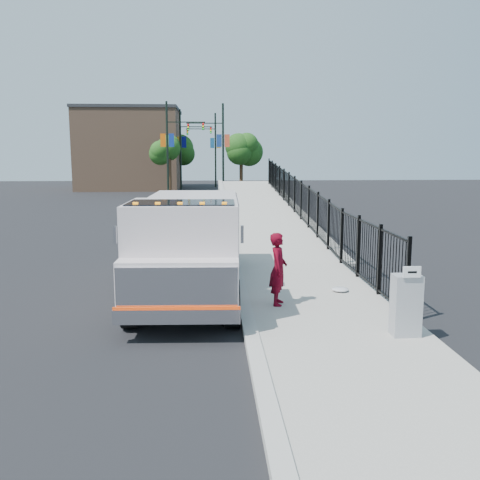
{
  "coord_description": "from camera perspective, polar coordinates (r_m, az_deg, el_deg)",
  "views": [
    {
      "loc": [
        -0.82,
        -13.31,
        3.78
      ],
      "look_at": [
        0.05,
        2.0,
        1.26
      ],
      "focal_mm": 40.0,
      "sensor_mm": 36.0,
      "label": 1
    }
  ],
  "objects": [
    {
      "name": "truck",
      "position": [
        14.23,
        -5.4,
        0.22
      ],
      "size": [
        2.86,
        8.06,
        2.73
      ],
      "rotation": [
        0.0,
        0.0,
        -0.03
      ],
      "color": "black",
      "rests_on": "ground"
    },
    {
      "name": "light_pole_1",
      "position": [
        47.74,
        -2.19,
        10.02
      ],
      "size": [
        3.78,
        0.22,
        8.0
      ],
      "color": "black",
      "rests_on": "ground"
    },
    {
      "name": "tree_0",
      "position": [
        48.09,
        -7.58,
        9.4
      ],
      "size": [
        2.23,
        2.23,
        5.11
      ],
      "color": "#382314",
      "rests_on": "ground"
    },
    {
      "name": "light_pole_0",
      "position": [
        46.21,
        -7.38,
        9.97
      ],
      "size": [
        3.77,
        0.22,
        8.0
      ],
      "color": "black",
      "rests_on": "ground"
    },
    {
      "name": "arrow_sign",
      "position": [
        10.94,
        17.87,
        -3.26
      ],
      "size": [
        0.35,
        0.04,
        0.22
      ],
      "primitive_type": "cube",
      "color": "white",
      "rests_on": "utility_cabinet"
    },
    {
      "name": "iron_fence",
      "position": [
        25.84,
        6.51,
        2.87
      ],
      "size": [
        0.1,
        28.0,
        1.8
      ],
      "primitive_type": "cube",
      "color": "black",
      "rests_on": "ground"
    },
    {
      "name": "building",
      "position": [
        57.89,
        -11.54,
        9.36
      ],
      "size": [
        10.0,
        10.0,
        8.0
      ],
      "primitive_type": "cube",
      "color": "#8C664C",
      "rests_on": "ground"
    },
    {
      "name": "tree_1",
      "position": [
        53.15,
        0.13,
        9.5
      ],
      "size": [
        2.59,
        2.59,
        5.29
      ],
      "color": "#382314",
      "rests_on": "ground"
    },
    {
      "name": "sidewalk",
      "position": [
        12.21,
        10.01,
        -8.55
      ],
      "size": [
        3.55,
        12.0,
        0.12
      ],
      "primitive_type": "cube",
      "color": "#9E998E",
      "rests_on": "ground"
    },
    {
      "name": "tree_2",
      "position": [
        59.69,
        -6.45,
        9.45
      ],
      "size": [
        3.06,
        3.06,
        5.53
      ],
      "color": "#382314",
      "rests_on": "ground"
    },
    {
      "name": "utility_cabinet",
      "position": [
        11.31,
        17.28,
        -6.66
      ],
      "size": [
        0.55,
        0.4,
        1.25
      ],
      "primitive_type": "cube",
      "color": "gray",
      "rests_on": "sidewalk"
    },
    {
      "name": "ramp",
      "position": [
        29.69,
        2.46,
        2.01
      ],
      "size": [
        3.95,
        24.06,
        3.19
      ],
      "primitive_type": "cube",
      "rotation": [
        0.06,
        0.0,
        0.0
      ],
      "color": "#9E998E",
      "rests_on": "ground"
    },
    {
      "name": "worker",
      "position": [
        12.93,
        4.1,
        -3.1
      ],
      "size": [
        0.54,
        0.71,
        1.76
      ],
      "primitive_type": "imported",
      "rotation": [
        0.0,
        0.0,
        1.37
      ],
      "color": "#530211",
      "rests_on": "sidewalk"
    },
    {
      "name": "curb",
      "position": [
        11.92,
        0.87,
        -8.75
      ],
      "size": [
        0.3,
        12.0,
        0.16
      ],
      "primitive_type": "cube",
      "color": "#ADAAA3",
      "rests_on": "ground"
    },
    {
      "name": "light_pole_2",
      "position": [
        54.45,
        -6.04,
        9.89
      ],
      "size": [
        3.77,
        0.22,
        8.0
      ],
      "color": "black",
      "rests_on": "ground"
    },
    {
      "name": "debris",
      "position": [
        14.54,
        10.63,
        -5.19
      ],
      "size": [
        0.45,
        0.45,
        0.11
      ],
      "primitive_type": "ellipsoid",
      "color": "silver",
      "rests_on": "sidewalk"
    },
    {
      "name": "ground",
      "position": [
        13.86,
        0.27,
        -6.5
      ],
      "size": [
        120.0,
        120.0,
        0.0
      ],
      "primitive_type": "plane",
      "color": "black",
      "rests_on": "ground"
    },
    {
      "name": "light_pole_3",
      "position": [
        59.3,
        -2.93,
        9.88
      ],
      "size": [
        3.77,
        0.22,
        8.0
      ],
      "color": "black",
      "rests_on": "ground"
    }
  ]
}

